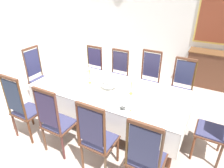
{
  "coord_description": "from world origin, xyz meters",
  "views": [
    {
      "loc": [
        1.53,
        -2.69,
        2.44
      ],
      "look_at": [
        0.02,
        0.06,
        0.81
      ],
      "focal_mm": 31.9,
      "sensor_mm": 36.0,
      "label": 1
    }
  ],
  "objects": [
    {
      "name": "sideboard",
      "position": [
        1.63,
        2.56,
        0.45
      ],
      "size": [
        1.44,
        0.48,
        0.9
      ],
      "rotation": [
        0.0,
        0.0,
        3.14
      ],
      "color": "brown",
      "rests_on": "ground"
    },
    {
      "name": "ground",
      "position": [
        0.0,
        0.0,
        -0.02
      ],
      "size": [
        7.2,
        5.67,
        0.04
      ],
      "primitive_type": "cube",
      "color": "#B6A298"
    },
    {
      "name": "chair_north_c",
      "position": [
        0.38,
        1.02,
        0.59
      ],
      "size": [
        0.44,
        0.42,
        1.18
      ],
      "rotation": [
        0.0,
        0.0,
        3.14
      ],
      "color": "brown",
      "rests_on": "ground"
    },
    {
      "name": "chair_head_east",
      "position": [
        1.78,
        0.01,
        0.58
      ],
      "size": [
        0.42,
        0.44,
        1.14
      ],
      "rotation": [
        0.0,
        0.0,
        1.57
      ],
      "color": "brown",
      "rests_on": "ground"
    },
    {
      "name": "framed_painting",
      "position": [
        1.33,
        2.81,
        1.73
      ],
      "size": [
        0.85,
        0.05,
        1.38
      ],
      "color": "#D1B251"
    },
    {
      "name": "chair_north_a",
      "position": [
        -1.06,
        1.01,
        0.55
      ],
      "size": [
        0.44,
        0.42,
        1.06
      ],
      "rotation": [
        0.0,
        0.0,
        3.14
      ],
      "color": "brown",
      "rests_on": "ground"
    },
    {
      "name": "spoon_secondary",
      "position": [
        0.28,
        0.47,
        0.75
      ],
      "size": [
        0.03,
        0.18,
        0.01
      ],
      "rotation": [
        0.0,
        0.0,
        0.03
      ],
      "color": "gold",
      "rests_on": "tablecloth"
    },
    {
      "name": "chair_south_a",
      "position": [
        -1.06,
        -1.01,
        0.6
      ],
      "size": [
        0.44,
        0.42,
        1.2
      ],
      "color": "#562E19",
      "rests_on": "ground"
    },
    {
      "name": "back_wall",
      "position": [
        0.0,
        2.88,
        1.61
      ],
      "size": [
        7.2,
        0.08,
        3.21
      ],
      "primitive_type": "cube",
      "color": "silver",
      "rests_on": "ground"
    },
    {
      "name": "candlestick_west",
      "position": [
        -0.42,
        0.01,
        0.9
      ],
      "size": [
        0.07,
        0.07,
        0.38
      ],
      "color": "gold",
      "rests_on": "tablecloth"
    },
    {
      "name": "chair_south_b",
      "position": [
        -0.36,
        -1.01,
        0.59
      ],
      "size": [
        0.44,
        0.42,
        1.17
      ],
      "color": "#4E3326",
      "rests_on": "ground"
    },
    {
      "name": "chair_head_west",
      "position": [
        -1.78,
        0.01,
        0.6
      ],
      "size": [
        0.42,
        0.44,
        1.21
      ],
      "rotation": [
        0.0,
        0.0,
        -1.57
      ],
      "color": "brown",
      "rests_on": "ground"
    },
    {
      "name": "candlestick_east",
      "position": [
        0.42,
        0.01,
        0.87
      ],
      "size": [
        0.07,
        0.07,
        0.33
      ],
      "color": "gold",
      "rests_on": "tablecloth"
    },
    {
      "name": "dining_table",
      "position": [
        0.0,
        0.01,
        0.67
      ],
      "size": [
        2.74,
        1.21,
        0.74
      ],
      "color": "brown",
      "rests_on": "ground"
    },
    {
      "name": "bowl_near_left",
      "position": [
        0.5,
        -0.49,
        0.76
      ],
      "size": [
        0.15,
        0.15,
        0.04
      ],
      "color": "white",
      "rests_on": "tablecloth"
    },
    {
      "name": "chair_south_d",
      "position": [
        1.06,
        -1.01,
        0.58
      ],
      "size": [
        0.44,
        0.42,
        1.16
      ],
      "color": "brown",
      "rests_on": "ground"
    },
    {
      "name": "bowl_far_left",
      "position": [
        -0.76,
        -0.47,
        0.76
      ],
      "size": [
        0.17,
        0.17,
        0.04
      ],
      "color": "white",
      "rests_on": "tablecloth"
    },
    {
      "name": "tablecloth",
      "position": [
        0.0,
        0.01,
        0.62
      ],
      "size": [
        2.76,
        1.23,
        0.45
      ],
      "color": "white",
      "rests_on": "dining_table"
    },
    {
      "name": "spoon_primary",
      "position": [
        0.6,
        -0.46,
        0.75
      ],
      "size": [
        0.04,
        0.18,
        0.01
      ],
      "rotation": [
        0.0,
        0.0,
        -0.15
      ],
      "color": "gold",
      "rests_on": "tablecloth"
    },
    {
      "name": "chair_south_c",
      "position": [
        0.38,
        -1.01,
        0.58
      ],
      "size": [
        0.44,
        0.42,
        1.16
      ],
      "color": "#5D2F1B",
      "rests_on": "ground"
    },
    {
      "name": "chair_north_b",
      "position": [
        -0.36,
        1.01,
        0.56
      ],
      "size": [
        0.44,
        0.42,
        1.09
      ],
      "rotation": [
        0.0,
        0.0,
        3.14
      ],
      "color": "#4F3028",
      "rests_on": "ground"
    },
    {
      "name": "bowl_far_right",
      "position": [
        -0.38,
        -0.46,
        0.76
      ],
      "size": [
        0.17,
        0.17,
        0.03
      ],
      "color": "white",
      "rests_on": "tablecloth"
    },
    {
      "name": "soup_tureen",
      "position": [
        -0.01,
        0.01,
        0.85
      ],
      "size": [
        0.29,
        0.29,
        0.23
      ],
      "color": "white",
      "rests_on": "tablecloth"
    },
    {
      "name": "bowl_near_right",
      "position": [
        0.16,
        0.45,
        0.76
      ],
      "size": [
        0.17,
        0.17,
        0.04
      ],
      "color": "white",
      "rests_on": "tablecloth"
    },
    {
      "name": "chair_north_d",
      "position": [
        1.06,
        1.02,
        0.58
      ],
      "size": [
        0.44,
        0.42,
        1.13
      ],
      "rotation": [
        0.0,
        0.0,
        3.14
      ],
      "color": "brown",
      "rests_on": "ground"
    }
  ]
}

